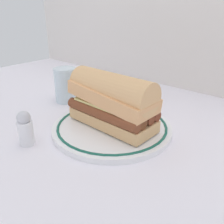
# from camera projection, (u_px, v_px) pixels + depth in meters

# --- Properties ---
(ground_plane) EXTENTS (1.50, 1.50, 0.00)m
(ground_plane) POSITION_uv_depth(u_px,v_px,m) (99.00, 128.00, 0.57)
(ground_plane) COLOR white
(plate) EXTENTS (0.27, 0.27, 0.01)m
(plate) POSITION_uv_depth(u_px,v_px,m) (112.00, 127.00, 0.56)
(plate) COLOR white
(plate) RESTS_ON ground_plane
(sausage_sandwich) EXTENTS (0.21, 0.10, 0.12)m
(sausage_sandwich) POSITION_uv_depth(u_px,v_px,m) (112.00, 100.00, 0.53)
(sausage_sandwich) COLOR #E0AB71
(sausage_sandwich) RESTS_ON plate
(drinking_glass) EXTENTS (0.06, 0.06, 0.10)m
(drinking_glass) POSITION_uv_depth(u_px,v_px,m) (66.00, 87.00, 0.71)
(drinking_glass) COLOR silver
(drinking_glass) RESTS_ON ground_plane
(salt_shaker) EXTENTS (0.03, 0.03, 0.07)m
(salt_shaker) POSITION_uv_depth(u_px,v_px,m) (25.00, 128.00, 0.49)
(salt_shaker) COLOR white
(salt_shaker) RESTS_ON ground_plane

